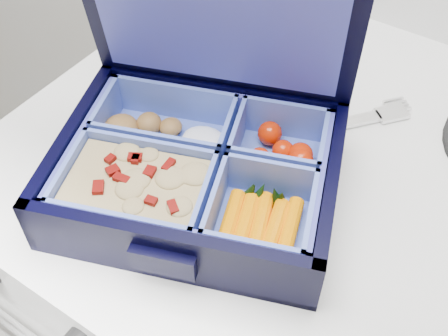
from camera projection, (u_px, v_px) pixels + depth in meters
The scene contains 4 objects.
stove at pixel (283, 328), 0.89m from camera, with size 0.57×0.57×0.85m, color white, non-canonical shape.
bento_box at pixel (198, 172), 0.50m from camera, with size 0.24×0.19×0.06m, color black, non-canonical shape.
burner_grate_rear at pixel (274, 44), 0.66m from camera, with size 0.19×0.19×0.02m, color black.
fork at pixel (309, 131), 0.57m from camera, with size 0.03×0.20×0.01m, color silver, non-canonical shape.
Camera 1 is at (0.29, 1.31, 1.25)m, focal length 45.00 mm.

